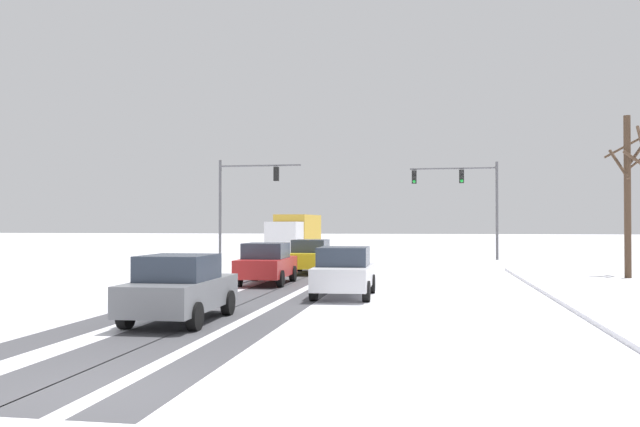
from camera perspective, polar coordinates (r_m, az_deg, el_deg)
ground_plane at (r=9.99m, az=-18.26°, el=-14.52°), size 300.00×300.00×0.00m
wheel_track_left_lane at (r=23.15m, az=-10.42°, el=-6.75°), size 1.07×28.71×0.01m
wheel_track_right_lane at (r=22.36m, az=-3.67°, el=-6.97°), size 0.81×28.71×0.01m
wheel_track_center at (r=22.59m, az=-6.01°, el=-6.91°), size 1.15×28.71×0.01m
wheel_track_oncoming at (r=22.12m, az=-0.63°, el=-7.04°), size 0.91×28.71×0.01m
sidewalk_kerb_right at (r=21.26m, az=25.40°, el=-7.04°), size 4.00×28.71×0.12m
traffic_signal_far_right at (r=44.85m, az=12.57°, el=2.00°), size 5.80×0.47×6.50m
traffic_signal_far_left at (r=42.44m, az=-6.80°, el=1.82°), size 5.44×0.38×6.50m
car_yellow_cab_lead at (r=31.47m, az=-0.78°, el=-3.74°), size 1.86×4.11×1.62m
car_red_second at (r=25.96m, az=-4.66°, el=-4.33°), size 1.91×4.14×1.62m
car_white_third at (r=21.31m, az=2.11°, el=-5.08°), size 1.91×4.14×1.62m
car_grey_fourth at (r=16.27m, az=-12.06°, el=-6.34°), size 1.89×4.13×1.62m
box_truck_delivery at (r=45.85m, az=-2.18°, el=-1.83°), size 2.58×7.50×3.02m
bare_tree_sidewalk_mid at (r=31.78m, az=25.17°, el=1.91°), size 1.74×1.76×7.13m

